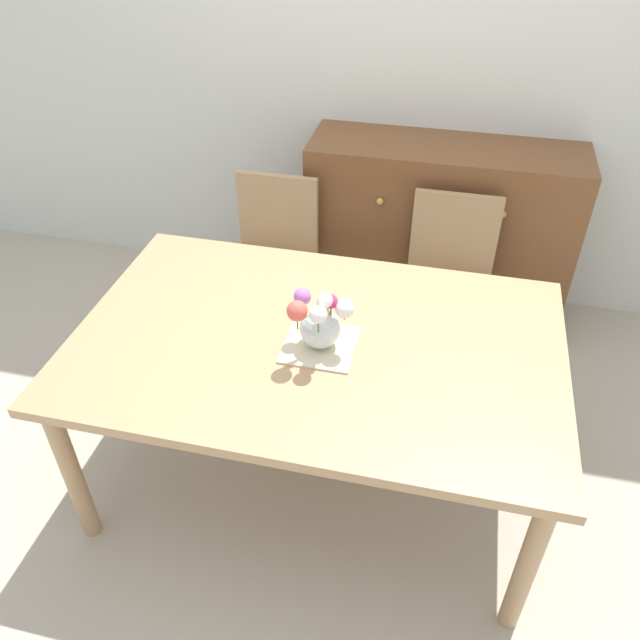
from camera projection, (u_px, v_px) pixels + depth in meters
The scene contains 8 objects.
ground_plane at pixel (317, 470), 2.81m from camera, with size 12.00×12.00×0.00m, color #B7AD99.
back_wall at pixel (390, 43), 3.17m from camera, with size 7.00×0.10×2.80m, color silver.
dining_table at pixel (317, 354), 2.39m from camera, with size 1.81×1.16×0.76m.
chair_left at pixel (274, 252), 3.28m from camera, with size 0.42×0.42×0.90m.
chair_right at pixel (449, 274), 3.12m from camera, with size 0.42×0.42×0.90m.
dresser at pixel (438, 234), 3.46m from camera, with size 1.40×0.47×1.00m.
placemat at pixel (320, 345), 2.31m from camera, with size 0.26×0.26×0.01m, color beige.
flower_vase at pixel (320, 321), 2.23m from camera, with size 0.23×0.25×0.25m.
Camera 1 is at (0.42, -1.75, 2.26)m, focal length 35.47 mm.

